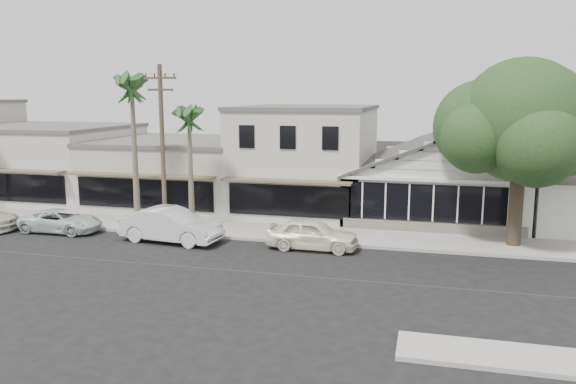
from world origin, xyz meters
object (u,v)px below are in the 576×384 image
(car_1, at_px, (171,225))
(car_2, at_px, (61,221))
(car_0, at_px, (312,234))
(utility_pole, at_px, (163,146))
(shade_tree, at_px, (519,124))

(car_1, distance_m, car_2, 6.77)
(car_1, relative_size, car_2, 1.19)
(car_0, xyz_separation_m, car_2, (-14.06, 0.02, -0.14))
(utility_pole, distance_m, car_2, 7.16)
(utility_pole, height_order, car_2, utility_pole)
(car_0, distance_m, car_2, 14.06)
(car_1, xyz_separation_m, car_2, (-6.75, 0.43, -0.25))
(utility_pole, xyz_separation_m, shade_tree, (17.82, 1.96, 1.28))
(car_0, height_order, car_1, car_1)
(car_1, distance_m, shade_tree, 17.91)
(utility_pole, relative_size, car_2, 2.01)
(car_2, relative_size, shade_tree, 0.49)
(shade_tree, bearing_deg, car_2, -172.81)
(utility_pole, bearing_deg, car_2, -169.99)
(utility_pole, relative_size, car_0, 2.02)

